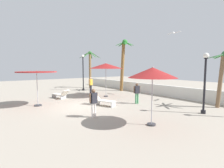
% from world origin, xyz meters
% --- Properties ---
extents(ground_plane, '(56.00, 56.00, 0.00)m').
position_xyz_m(ground_plane, '(0.00, 0.00, 0.00)').
color(ground_plane, '#9E9384').
extents(boundary_wall, '(25.20, 0.30, 1.02)m').
position_xyz_m(boundary_wall, '(0.00, 8.58, 0.51)').
color(boundary_wall, silver).
rests_on(boundary_wall, ground_plane).
extents(patio_umbrella_0, '(2.30, 2.30, 2.80)m').
position_xyz_m(patio_umbrella_0, '(5.82, 1.00, 2.50)').
color(patio_umbrella_0, '#333338').
rests_on(patio_umbrella_0, ground_plane).
extents(patio_umbrella_1, '(2.72, 2.72, 2.56)m').
position_xyz_m(patio_umbrella_1, '(-1.80, -2.24, 2.29)').
color(patio_umbrella_1, '#333338').
rests_on(patio_umbrella_1, ground_plane).
extents(patio_umbrella_2, '(3.13, 3.13, 3.13)m').
position_xyz_m(patio_umbrella_2, '(-2.10, 3.87, 2.84)').
color(patio_umbrella_2, '#333338').
rests_on(patio_umbrella_2, ground_plane).
extents(palm_tree_0, '(2.11, 2.11, 5.78)m').
position_xyz_m(palm_tree_0, '(-4.08, 7.62, 3.53)').
color(palm_tree_0, brown).
rests_on(palm_tree_0, ground_plane).
extents(palm_tree_1, '(2.68, 2.86, 4.77)m').
position_xyz_m(palm_tree_1, '(-8.90, 6.10, 2.98)').
color(palm_tree_1, brown).
rests_on(palm_tree_1, ground_plane).
extents(palm_tree_2, '(2.14, 2.11, 3.82)m').
position_xyz_m(palm_tree_2, '(6.24, 7.47, 2.50)').
color(palm_tree_2, brown).
rests_on(palm_tree_2, ground_plane).
extents(lamp_post_0, '(0.32, 0.32, 3.59)m').
position_xyz_m(lamp_post_0, '(6.26, 5.13, 2.04)').
color(lamp_post_0, black).
rests_on(lamp_post_0, ground_plane).
extents(lamp_post_2, '(0.32, 0.32, 4.16)m').
position_xyz_m(lamp_post_2, '(-7.35, 4.27, 2.32)').
color(lamp_post_2, black).
rests_on(lamp_post_2, ground_plane).
extents(lounge_chair_0, '(1.96, 1.20, 0.84)m').
position_xyz_m(lounge_chair_0, '(0.86, 1.53, 0.39)').
color(lounge_chair_0, '#B7B7BC').
rests_on(lounge_chair_0, ground_plane).
extents(lounge_chair_1, '(1.96, 0.99, 0.84)m').
position_xyz_m(lounge_chair_1, '(-3.61, 0.09, 0.39)').
color(lounge_chair_1, '#B7B7BC').
rests_on(lounge_chair_1, ground_plane).
extents(guest_0, '(0.29, 0.56, 1.58)m').
position_xyz_m(guest_0, '(3.06, -0.54, 0.95)').
color(guest_0, silver).
rests_on(guest_0, ground_plane).
extents(guest_1, '(0.33, 0.54, 1.56)m').
position_xyz_m(guest_1, '(1.87, 3.94, 0.94)').
color(guest_1, '#3F8C59').
rests_on(guest_1, ground_plane).
extents(guest_2, '(0.34, 0.54, 1.70)m').
position_xyz_m(guest_2, '(-4.79, 3.80, 1.04)').
color(guest_2, '#26262D').
rests_on(guest_2, ground_plane).
extents(seagull_0, '(1.34, 0.38, 0.16)m').
position_xyz_m(seagull_0, '(1.28, 9.24, 5.91)').
color(seagull_0, white).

